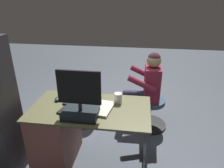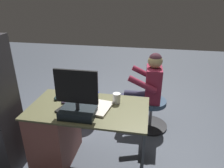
% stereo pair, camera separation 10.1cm
% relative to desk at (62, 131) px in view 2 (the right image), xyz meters
% --- Properties ---
extents(ground_plane, '(10.00, 10.00, 0.00)m').
position_rel_desk_xyz_m(ground_plane, '(-0.32, -0.44, -0.38)').
color(ground_plane, '#464C57').
extents(desk, '(1.22, 0.67, 0.72)m').
position_rel_desk_xyz_m(desk, '(0.00, 0.00, 0.00)').
color(desk, brown).
rests_on(desk, ground_plane).
extents(monitor, '(0.40, 0.23, 0.47)m').
position_rel_desk_xyz_m(monitor, '(-0.27, 0.18, 0.48)').
color(monitor, black).
rests_on(monitor, desk).
extents(keyboard, '(0.42, 0.14, 0.02)m').
position_rel_desk_xyz_m(keyboard, '(-0.23, -0.08, 0.35)').
color(keyboard, black).
rests_on(keyboard, desk).
extents(computer_mouse, '(0.06, 0.10, 0.04)m').
position_rel_desk_xyz_m(computer_mouse, '(0.07, -0.10, 0.36)').
color(computer_mouse, '#1D2E2E').
rests_on(computer_mouse, desk).
extents(cup, '(0.08, 0.08, 0.11)m').
position_rel_desk_xyz_m(cup, '(-0.59, -0.15, 0.39)').
color(cup, white).
rests_on(cup, desk).
extents(tv_remote, '(0.08, 0.16, 0.02)m').
position_rel_desk_xyz_m(tv_remote, '(-0.06, 0.09, 0.35)').
color(tv_remote, black).
rests_on(tv_remote, desk).
extents(notebook_binder, '(0.27, 0.33, 0.02)m').
position_rel_desk_xyz_m(notebook_binder, '(-0.43, 0.01, 0.35)').
color(notebook_binder, beige).
rests_on(notebook_binder, desk).
extents(office_chair_teddy, '(0.56, 0.56, 0.43)m').
position_rel_desk_xyz_m(office_chair_teddy, '(0.00, -0.86, -0.15)').
color(office_chair_teddy, black).
rests_on(office_chair_teddy, ground_plane).
extents(teddy_bear, '(0.26, 0.26, 0.36)m').
position_rel_desk_xyz_m(teddy_bear, '(0.00, -0.87, 0.21)').
color(teddy_bear, tan).
rests_on(teddy_bear, office_chair_teddy).
extents(visitor_chair, '(0.49, 0.49, 0.43)m').
position_rel_desk_xyz_m(visitor_chair, '(-0.97, -0.83, -0.13)').
color(visitor_chair, black).
rests_on(visitor_chair, ground_plane).
extents(person, '(0.56, 0.48, 1.10)m').
position_rel_desk_xyz_m(person, '(-0.88, -0.83, 0.26)').
color(person, maroon).
rests_on(person, ground_plane).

